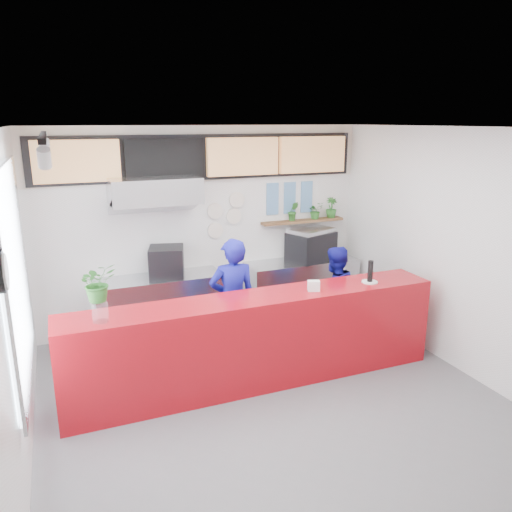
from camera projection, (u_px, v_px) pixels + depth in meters
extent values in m
plane|color=slate|center=(271.00, 398.00, 5.69)|extent=(5.00, 5.00, 0.00)
plane|color=silver|center=(273.00, 127.00, 4.90)|extent=(5.00, 5.00, 0.00)
plane|color=white|center=(205.00, 228.00, 7.53)|extent=(5.00, 0.00, 5.00)
plane|color=white|center=(13.00, 305.00, 4.39)|extent=(0.00, 5.00, 5.00)
plane|color=white|center=(456.00, 251.00, 6.20)|extent=(0.00, 5.00, 5.00)
cube|color=#9D0B14|center=(258.00, 340.00, 5.90)|extent=(4.50, 0.60, 1.10)
cube|color=beige|center=(203.00, 154.00, 7.23)|extent=(5.00, 0.02, 0.80)
cube|color=#B2B5BA|center=(160.00, 307.00, 7.25)|extent=(1.80, 0.60, 0.90)
cube|color=black|center=(167.00, 262.00, 7.12)|extent=(0.59, 0.59, 0.43)
cube|color=#B2B5BA|center=(154.00, 190.00, 6.76)|extent=(1.20, 0.70, 0.35)
cube|color=#B2B5BA|center=(155.00, 205.00, 6.81)|extent=(1.20, 0.69, 0.31)
cube|color=#B2B5BA|center=(301.00, 287.00, 8.08)|extent=(1.80, 0.60, 0.90)
cube|color=black|center=(311.00, 246.00, 7.96)|extent=(0.82, 0.69, 0.45)
cube|color=#B9BBC1|center=(311.00, 230.00, 7.89)|extent=(0.79, 0.66, 0.06)
cube|color=brown|center=(303.00, 221.00, 8.02)|extent=(1.40, 0.18, 0.04)
cube|color=tan|center=(77.00, 161.00, 6.51)|extent=(1.10, 0.10, 0.55)
cube|color=black|center=(165.00, 159.00, 6.93)|extent=(1.10, 0.10, 0.55)
cube|color=tan|center=(243.00, 157.00, 7.35)|extent=(1.10, 0.10, 0.55)
cube|color=tan|center=(312.00, 155.00, 7.77)|extent=(1.10, 0.10, 0.55)
cube|color=black|center=(204.00, 157.00, 7.22)|extent=(4.80, 0.04, 0.65)
cube|color=silver|center=(15.00, 273.00, 4.62)|extent=(0.04, 2.20, 1.90)
cube|color=#B2B5BA|center=(18.00, 273.00, 4.62)|extent=(0.03, 2.30, 2.00)
cylinder|color=black|center=(1.00, 272.00, 3.46)|extent=(0.05, 0.30, 0.30)
cylinder|color=white|center=(5.00, 272.00, 3.47)|extent=(0.02, 0.26, 0.26)
cube|color=black|center=(43.00, 136.00, 4.16)|extent=(0.05, 2.40, 0.04)
cylinder|color=silver|center=(215.00, 211.00, 7.49)|extent=(0.24, 0.03, 0.24)
cylinder|color=silver|center=(234.00, 216.00, 7.63)|extent=(0.24, 0.03, 0.24)
cylinder|color=silver|center=(215.00, 230.00, 7.57)|extent=(0.24, 0.03, 0.24)
cylinder|color=silver|center=(237.00, 200.00, 7.58)|extent=(0.24, 0.03, 0.24)
cube|color=#598CBF|center=(273.00, 191.00, 7.78)|extent=(0.20, 0.02, 0.25)
cube|color=#598CBF|center=(290.00, 190.00, 7.89)|extent=(0.20, 0.02, 0.25)
cube|color=#598CBF|center=(307.00, 189.00, 8.00)|extent=(0.20, 0.02, 0.25)
cube|color=#598CBF|center=(272.00, 207.00, 7.85)|extent=(0.20, 0.02, 0.25)
cube|color=#598CBF|center=(290.00, 206.00, 7.95)|extent=(0.20, 0.02, 0.25)
cube|color=#598CBF|center=(306.00, 205.00, 8.06)|extent=(0.20, 0.02, 0.25)
imported|color=#151691|center=(233.00, 301.00, 6.38)|extent=(0.65, 0.46, 1.66)
imported|color=#151691|center=(334.00, 296.00, 6.95)|extent=(0.78, 0.67, 1.41)
imported|color=#2A6A25|center=(293.00, 211.00, 7.91)|extent=(0.20, 0.18, 0.31)
imported|color=#2A6A25|center=(315.00, 211.00, 8.06)|extent=(0.27, 0.24, 0.27)
imported|color=#2A6A25|center=(331.00, 208.00, 8.16)|extent=(0.20, 0.18, 0.33)
cylinder|color=white|center=(100.00, 312.00, 5.02)|extent=(0.21, 0.21, 0.20)
imported|color=#2A6A25|center=(98.00, 282.00, 4.94)|extent=(0.43, 0.40, 0.39)
cube|color=white|center=(314.00, 286.00, 5.94)|extent=(0.16, 0.13, 0.12)
cylinder|color=white|center=(370.00, 282.00, 6.25)|extent=(0.26, 0.26, 0.01)
cylinder|color=black|center=(370.00, 271.00, 6.22)|extent=(0.07, 0.07, 0.27)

